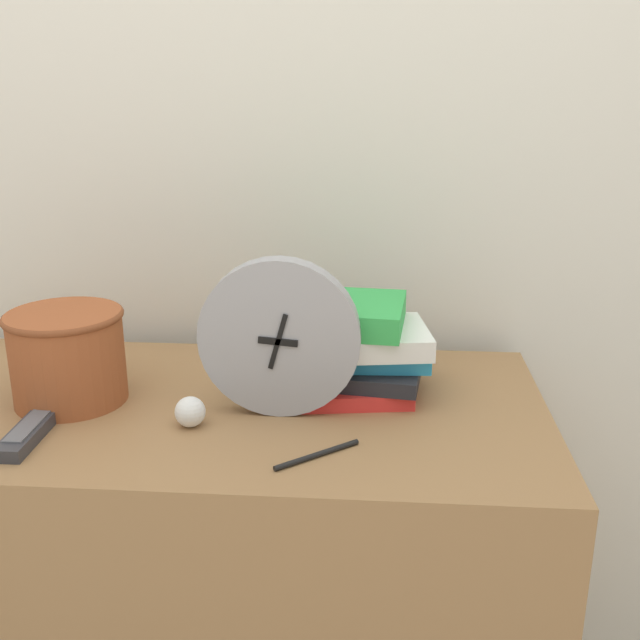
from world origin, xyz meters
name	(u,v)px	position (x,y,z in m)	size (l,w,h in m)	color
wall_back	(233,109)	(0.00, 0.63, 1.20)	(6.00, 0.04, 2.40)	silver
desk	(213,590)	(0.00, 0.28, 0.37)	(1.13, 0.56, 0.75)	olive
desk_clock	(279,338)	(0.13, 0.25, 0.87)	(0.25, 0.04, 0.25)	#99999E
book_stack	(357,347)	(0.25, 0.35, 0.82)	(0.25, 0.21, 0.16)	red
basket	(67,354)	(-0.22, 0.27, 0.83)	(0.19, 0.19, 0.15)	#994C28
tv_remote	(33,427)	(-0.23, 0.15, 0.76)	(0.04, 0.19, 0.02)	#333338
crumpled_paper_ball	(193,412)	(0.00, 0.19, 0.77)	(0.05, 0.05, 0.05)	white
pen	(317,455)	(0.20, 0.11, 0.75)	(0.12, 0.10, 0.01)	black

